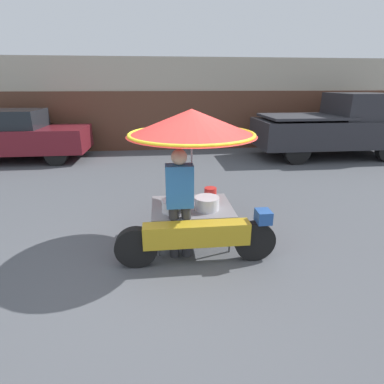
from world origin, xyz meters
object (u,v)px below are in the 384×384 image
object	(u,v)px
parked_car	(15,135)
pickup_truck	(337,127)
vendor_motorcycle_cart	(193,143)
vendor_person	(180,199)

from	to	relation	value
parked_car	pickup_truck	world-z (taller)	pickup_truck
vendor_motorcycle_cart	pickup_truck	size ratio (longest dim) A/B	0.44
vendor_person	pickup_truck	bearing A→B (deg)	45.33
parked_car	vendor_motorcycle_cart	bearing A→B (deg)	-49.70
vendor_person	parked_car	world-z (taller)	parked_car
vendor_motorcycle_cart	parked_car	distance (m)	7.93
vendor_motorcycle_cart	pickup_truck	bearing A→B (deg)	44.55
vendor_person	pickup_truck	size ratio (longest dim) A/B	0.31
pickup_truck	vendor_motorcycle_cart	bearing A→B (deg)	-135.45
vendor_motorcycle_cart	vendor_person	distance (m)	0.83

